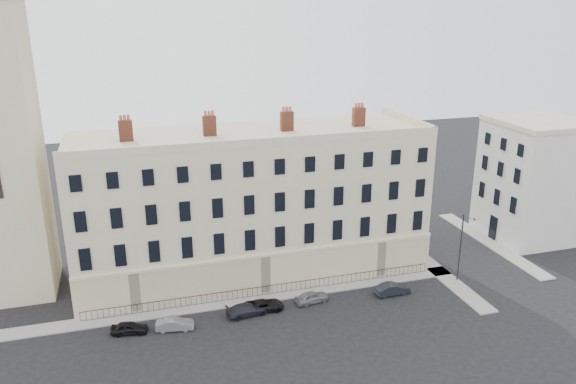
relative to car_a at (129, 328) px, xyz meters
name	(u,v)px	position (x,y,z in m)	size (l,w,h in m)	color
ground	(344,313)	(19.28, -2.29, -0.54)	(160.00, 160.00, 0.00)	black
terrace	(251,203)	(13.31, 9.68, 6.95)	(36.22, 12.22, 17.00)	beige
adjacent_building	(534,181)	(48.28, 8.71, 6.46)	(10.00, 10.00, 14.00)	beige
pavement_terrace	(228,302)	(9.28, 2.71, -0.48)	(48.00, 2.00, 0.12)	gray
pavement_east_return	(425,260)	(32.28, 5.71, -0.48)	(2.00, 24.00, 0.12)	gray
pavement_adjacent	(490,243)	(42.28, 7.71, -0.48)	(2.00, 20.00, 0.12)	gray
railings	(267,290)	(13.28, 3.11, 0.01)	(35.00, 0.04, 0.96)	black
car_a	(129,328)	(0.00, 0.00, 0.00)	(1.28, 3.18, 1.08)	black
car_b	(175,324)	(3.87, -0.53, 0.01)	(1.16, 3.33, 1.10)	slate
car_c	(247,310)	(10.54, 0.05, 0.02)	(1.58, 3.89, 1.13)	#20212B
car_d	(264,305)	(12.25, 0.42, -0.01)	(1.76, 3.81, 1.06)	black
car_e	(312,297)	(17.06, 0.54, 0.02)	(1.34, 3.33, 1.13)	slate
car_f	(392,289)	(25.25, -0.25, 0.05)	(1.25, 3.60, 1.19)	black
streetlamp	(461,245)	(33.09, 0.34, 3.58)	(0.60, 1.56, 7.43)	#2B2B30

